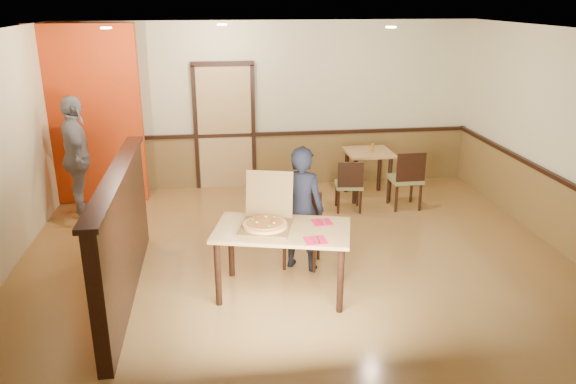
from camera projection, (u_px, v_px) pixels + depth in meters
name	position (u px, v px, depth m)	size (l,w,h in m)	color
floor	(302.00, 275.00, 6.74)	(7.00, 7.00, 0.00)	#A2763F
ceiling	(304.00, 34.00, 5.82)	(7.00, 7.00, 0.00)	black
wall_back	(271.00, 106.00, 9.55)	(7.00, 7.00, 0.00)	beige
wainscot_back	(272.00, 160.00, 9.84)	(7.00, 0.04, 0.90)	olive
chair_rail_back	(272.00, 134.00, 9.67)	(7.00, 0.06, 0.06)	black
wainscot_right	(576.00, 226.00, 7.02)	(0.04, 7.00, 0.90)	olive
back_door	(225.00, 128.00, 9.53)	(0.90, 0.06, 2.10)	tan
booth_partition	(123.00, 234.00, 6.07)	(0.20, 3.10, 1.44)	black
red_accent_panel	(89.00, 116.00, 8.73)	(1.60, 0.20, 2.78)	#C3380D
spot_a	(106.00, 28.00, 7.22)	(0.14, 0.14, 0.02)	#FFDDB2
spot_b	(222.00, 24.00, 8.06)	(0.14, 0.14, 0.02)	#FFDDB2
spot_c	(391.00, 27.00, 7.40)	(0.14, 0.14, 0.02)	#FFDDB2
main_table	(282.00, 238.00, 6.13)	(1.62, 1.16, 0.78)	tan
diner_chair	(303.00, 226.00, 6.92)	(0.56, 0.56, 0.89)	olive
side_chair_left	(349.00, 184.00, 8.60)	(0.45, 0.45, 0.82)	olive
side_chair_right	(407.00, 177.00, 8.68)	(0.48, 0.48, 0.94)	olive
side_table	(368.00, 162.00, 9.17)	(0.74, 0.74, 0.78)	tan
diner	(301.00, 209.00, 6.69)	(0.56, 0.37, 1.54)	black
passerby	(77.00, 157.00, 8.28)	(1.07, 0.45, 1.83)	gray
pizza_box	(266.00, 221.00, 6.09)	(0.67, 0.74, 0.56)	brown
pizza	(265.00, 225.00, 6.04)	(0.48, 0.48, 0.03)	#D8954E
napkin_near	(315.00, 240.00, 5.79)	(0.24, 0.24, 0.01)	red
napkin_far	(322.00, 222.00, 6.25)	(0.23, 0.23, 0.01)	red
condiment	(373.00, 148.00, 9.04)	(0.06, 0.06, 0.14)	#8A6319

